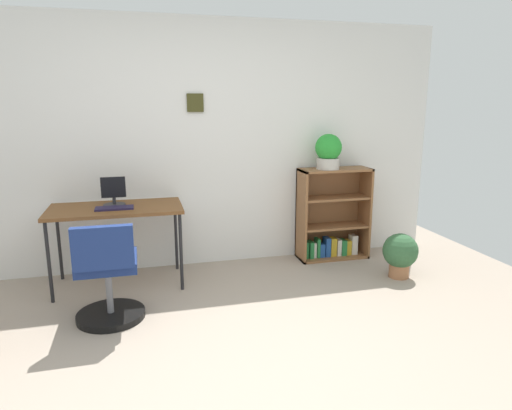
{
  "coord_description": "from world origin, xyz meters",
  "views": [
    {
      "loc": [
        -0.53,
        -2.4,
        1.64
      ],
      "look_at": [
        0.43,
        1.3,
        0.78
      ],
      "focal_mm": 31.75,
      "sensor_mm": 36.0,
      "label": 1
    }
  ],
  "objects_px": {
    "keyboard": "(114,208)",
    "office_chair": "(108,279)",
    "desk": "(116,213)",
    "monitor": "(114,193)",
    "bookshelf_low": "(331,218)",
    "potted_plant_on_shelf": "(328,151)",
    "potted_plant_floor": "(400,253)"
  },
  "relations": [
    {
      "from": "desk",
      "to": "potted_plant_on_shelf",
      "type": "bearing_deg",
      "value": 4.92
    },
    {
      "from": "office_chair",
      "to": "bookshelf_low",
      "type": "bearing_deg",
      "value": 23.63
    },
    {
      "from": "keyboard",
      "to": "potted_plant_on_shelf",
      "type": "xyz_separation_m",
      "value": [
        2.11,
        0.26,
        0.42
      ]
    },
    {
      "from": "monitor",
      "to": "bookshelf_low",
      "type": "distance_m",
      "value": 2.26
    },
    {
      "from": "monitor",
      "to": "bookshelf_low",
      "type": "relative_size",
      "value": 0.27
    },
    {
      "from": "potted_plant_on_shelf",
      "to": "potted_plant_floor",
      "type": "height_order",
      "value": "potted_plant_on_shelf"
    },
    {
      "from": "monitor",
      "to": "potted_plant_floor",
      "type": "bearing_deg",
      "value": -12.14
    },
    {
      "from": "desk",
      "to": "potted_plant_on_shelf",
      "type": "height_order",
      "value": "potted_plant_on_shelf"
    },
    {
      "from": "office_chair",
      "to": "potted_plant_on_shelf",
      "type": "bearing_deg",
      "value": 23.22
    },
    {
      "from": "bookshelf_low",
      "to": "monitor",
      "type": "bearing_deg",
      "value": -175.56
    },
    {
      "from": "keyboard",
      "to": "bookshelf_low",
      "type": "bearing_deg",
      "value": 8.2
    },
    {
      "from": "desk",
      "to": "keyboard",
      "type": "distance_m",
      "value": 0.1
    },
    {
      "from": "monitor",
      "to": "office_chair",
      "type": "distance_m",
      "value": 0.95
    },
    {
      "from": "potted_plant_on_shelf",
      "to": "potted_plant_floor",
      "type": "bearing_deg",
      "value": -54.49
    },
    {
      "from": "desk",
      "to": "keyboard",
      "type": "bearing_deg",
      "value": -93.27
    },
    {
      "from": "office_chair",
      "to": "potted_plant_floor",
      "type": "xyz_separation_m",
      "value": [
        2.64,
        0.25,
        -0.11
      ]
    },
    {
      "from": "keyboard",
      "to": "office_chair",
      "type": "distance_m",
      "value": 0.78
    },
    {
      "from": "office_chair",
      "to": "monitor",
      "type": "bearing_deg",
      "value": 87.11
    },
    {
      "from": "desk",
      "to": "monitor",
      "type": "height_order",
      "value": "monitor"
    },
    {
      "from": "office_chair",
      "to": "bookshelf_low",
      "type": "distance_m",
      "value": 2.46
    },
    {
      "from": "monitor",
      "to": "potted_plant_on_shelf",
      "type": "xyz_separation_m",
      "value": [
        2.12,
        0.11,
        0.31
      ]
    },
    {
      "from": "desk",
      "to": "office_chair",
      "type": "relative_size",
      "value": 1.44
    },
    {
      "from": "keyboard",
      "to": "office_chair",
      "type": "bearing_deg",
      "value": -94.03
    },
    {
      "from": "keyboard",
      "to": "desk",
      "type": "bearing_deg",
      "value": 86.73
    },
    {
      "from": "keyboard",
      "to": "bookshelf_low",
      "type": "xyz_separation_m",
      "value": [
        2.2,
        0.32,
        -0.32
      ]
    },
    {
      "from": "bookshelf_low",
      "to": "keyboard",
      "type": "bearing_deg",
      "value": -171.8
    },
    {
      "from": "bookshelf_low",
      "to": "potted_plant_on_shelf",
      "type": "distance_m",
      "value": 0.74
    },
    {
      "from": "desk",
      "to": "office_chair",
      "type": "xyz_separation_m",
      "value": [
        -0.05,
        -0.75,
        -0.33
      ]
    },
    {
      "from": "keyboard",
      "to": "bookshelf_low",
      "type": "relative_size",
      "value": 0.33
    },
    {
      "from": "potted_plant_floor",
      "to": "keyboard",
      "type": "bearing_deg",
      "value": 170.95
    },
    {
      "from": "keyboard",
      "to": "potted_plant_floor",
      "type": "xyz_separation_m",
      "value": [
        2.6,
        -0.41,
        -0.5
      ]
    },
    {
      "from": "keyboard",
      "to": "office_chair",
      "type": "xyz_separation_m",
      "value": [
        -0.05,
        -0.67,
        -0.39
      ]
    }
  ]
}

